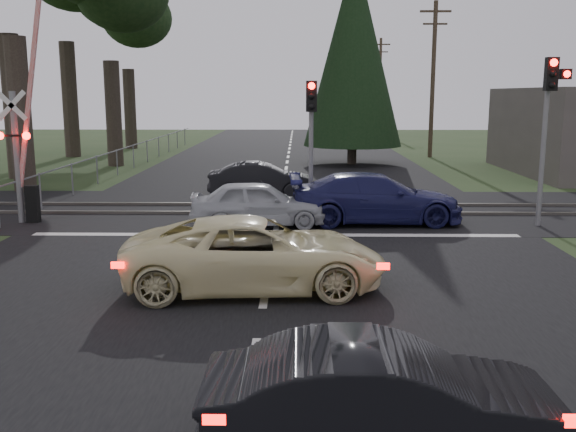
{
  "coord_description": "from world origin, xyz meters",
  "views": [
    {
      "loc": [
        0.62,
        -8.54,
        3.72
      ],
      "look_at": [
        0.42,
        4.14,
        1.3
      ],
      "focal_mm": 40.0,
      "sensor_mm": 36.0,
      "label": 1
    }
  ],
  "objects_px": {
    "traffic_signal_center": "(311,125)",
    "silver_car": "(258,204)",
    "utility_pole_mid": "(433,77)",
    "dark_car_far": "(261,180)",
    "dark_hatchback": "(385,403)",
    "utility_pole_far": "(380,83)",
    "crossing_signal": "(24,153)",
    "blue_sedan": "(375,198)",
    "traffic_signal_right": "(550,109)",
    "cream_coupe": "(255,254)"
  },
  "relations": [
    {
      "from": "traffic_signal_center",
      "to": "silver_car",
      "type": "distance_m",
      "value": 2.94
    },
    {
      "from": "utility_pole_mid",
      "to": "dark_car_far",
      "type": "height_order",
      "value": "utility_pole_mid"
    },
    {
      "from": "dark_hatchback",
      "to": "silver_car",
      "type": "relative_size",
      "value": 0.97
    },
    {
      "from": "utility_pole_far",
      "to": "dark_hatchback",
      "type": "height_order",
      "value": "utility_pole_far"
    },
    {
      "from": "crossing_signal",
      "to": "dark_car_far",
      "type": "xyz_separation_m",
      "value": [
        6.54,
        4.91,
        -1.42
      ]
    },
    {
      "from": "traffic_signal_center",
      "to": "dark_hatchback",
      "type": "relative_size",
      "value": 1.09
    },
    {
      "from": "blue_sedan",
      "to": "dark_hatchback",
      "type": "bearing_deg",
      "value": 171.64
    },
    {
      "from": "traffic_signal_right",
      "to": "dark_car_far",
      "type": "xyz_separation_m",
      "value": [
        -8.28,
        5.22,
        -2.68
      ]
    },
    {
      "from": "dark_car_far",
      "to": "traffic_signal_center",
      "type": "bearing_deg",
      "value": -159.36
    },
    {
      "from": "utility_pole_mid",
      "to": "blue_sedan",
      "type": "distance_m",
      "value": 21.24
    },
    {
      "from": "utility_pole_mid",
      "to": "cream_coupe",
      "type": "distance_m",
      "value": 28.28
    },
    {
      "from": "utility_pole_mid",
      "to": "silver_car",
      "type": "relative_size",
      "value": 2.33
    },
    {
      "from": "utility_pole_far",
      "to": "dark_hatchback",
      "type": "xyz_separation_m",
      "value": [
        -6.99,
        -57.47,
        -4.11
      ]
    },
    {
      "from": "dark_hatchback",
      "to": "silver_car",
      "type": "distance_m",
      "value": 12.01
    },
    {
      "from": "traffic_signal_right",
      "to": "silver_car",
      "type": "distance_m",
      "value": 8.48
    },
    {
      "from": "crossing_signal",
      "to": "utility_pole_far",
      "type": "relative_size",
      "value": 0.77
    },
    {
      "from": "traffic_signal_center",
      "to": "dark_hatchback",
      "type": "xyz_separation_m",
      "value": [
        0.51,
        -13.15,
        -2.19
      ]
    },
    {
      "from": "crossing_signal",
      "to": "silver_car",
      "type": "relative_size",
      "value": 1.8
    },
    {
      "from": "utility_pole_far",
      "to": "cream_coupe",
      "type": "xyz_separation_m",
      "value": [
        -8.7,
        -51.61,
        -4.03
      ]
    },
    {
      "from": "cream_coupe",
      "to": "dark_car_far",
      "type": "bearing_deg",
      "value": -1.71
    },
    {
      "from": "utility_pole_far",
      "to": "blue_sedan",
      "type": "height_order",
      "value": "utility_pole_far"
    },
    {
      "from": "utility_pole_far",
      "to": "dark_car_far",
      "type": "bearing_deg",
      "value": -102.91
    },
    {
      "from": "crossing_signal",
      "to": "utility_pole_far",
      "type": "xyz_separation_m",
      "value": [
        15.77,
        45.21,
        2.67
      ]
    },
    {
      "from": "crossing_signal",
      "to": "silver_car",
      "type": "bearing_deg",
      "value": -3.59
    },
    {
      "from": "traffic_signal_center",
      "to": "dark_hatchback",
      "type": "distance_m",
      "value": 13.34
    },
    {
      "from": "crossing_signal",
      "to": "dark_hatchback",
      "type": "height_order",
      "value": "crossing_signal"
    },
    {
      "from": "blue_sedan",
      "to": "cream_coupe",
      "type": "bearing_deg",
      "value": 152.73
    },
    {
      "from": "dark_hatchback",
      "to": "traffic_signal_right",
      "type": "bearing_deg",
      "value": -27.04
    },
    {
      "from": "traffic_signal_right",
      "to": "cream_coupe",
      "type": "distance_m",
      "value": 10.19
    },
    {
      "from": "cream_coupe",
      "to": "crossing_signal",
      "type": "bearing_deg",
      "value": 43.47
    },
    {
      "from": "dark_hatchback",
      "to": "cream_coupe",
      "type": "bearing_deg",
      "value": 16.01
    },
    {
      "from": "crossing_signal",
      "to": "silver_car",
      "type": "xyz_separation_m",
      "value": [
        6.77,
        -0.42,
        -1.4
      ]
    },
    {
      "from": "utility_pole_mid",
      "to": "blue_sedan",
      "type": "height_order",
      "value": "utility_pole_mid"
    },
    {
      "from": "silver_car",
      "to": "dark_car_far",
      "type": "xyz_separation_m",
      "value": [
        -0.23,
        5.33,
        -0.03
      ]
    },
    {
      "from": "dark_hatchback",
      "to": "blue_sedan",
      "type": "relative_size",
      "value": 0.75
    },
    {
      "from": "traffic_signal_right",
      "to": "silver_car",
      "type": "relative_size",
      "value": 1.22
    },
    {
      "from": "silver_car",
      "to": "blue_sedan",
      "type": "xyz_separation_m",
      "value": [
        3.37,
        0.55,
        0.07
      ]
    },
    {
      "from": "crossing_signal",
      "to": "silver_car",
      "type": "distance_m",
      "value": 6.92
    },
    {
      "from": "cream_coupe",
      "to": "silver_car",
      "type": "xyz_separation_m",
      "value": [
        -0.31,
        5.97,
        -0.04
      ]
    },
    {
      "from": "utility_pole_far",
      "to": "cream_coupe",
      "type": "height_order",
      "value": "utility_pole_far"
    },
    {
      "from": "crossing_signal",
      "to": "traffic_signal_center",
      "type": "xyz_separation_m",
      "value": [
        8.27,
        0.89,
        0.75
      ]
    },
    {
      "from": "crossing_signal",
      "to": "utility_pole_mid",
      "type": "bearing_deg",
      "value": 52.03
    },
    {
      "from": "traffic_signal_center",
      "to": "dark_car_far",
      "type": "distance_m",
      "value": 4.89
    },
    {
      "from": "traffic_signal_center",
      "to": "utility_pole_far",
      "type": "xyz_separation_m",
      "value": [
        7.5,
        44.32,
        1.92
      ]
    },
    {
      "from": "utility_pole_mid",
      "to": "utility_pole_far",
      "type": "distance_m",
      "value": 25.0
    },
    {
      "from": "traffic_signal_right",
      "to": "dark_hatchback",
      "type": "relative_size",
      "value": 1.25
    },
    {
      "from": "traffic_signal_right",
      "to": "blue_sedan",
      "type": "relative_size",
      "value": 0.94
    },
    {
      "from": "cream_coupe",
      "to": "dark_car_far",
      "type": "height_order",
      "value": "cream_coupe"
    },
    {
      "from": "traffic_signal_center",
      "to": "silver_car",
      "type": "bearing_deg",
      "value": -138.9
    },
    {
      "from": "utility_pole_mid",
      "to": "traffic_signal_right",
      "type": "bearing_deg",
      "value": -92.66
    }
  ]
}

